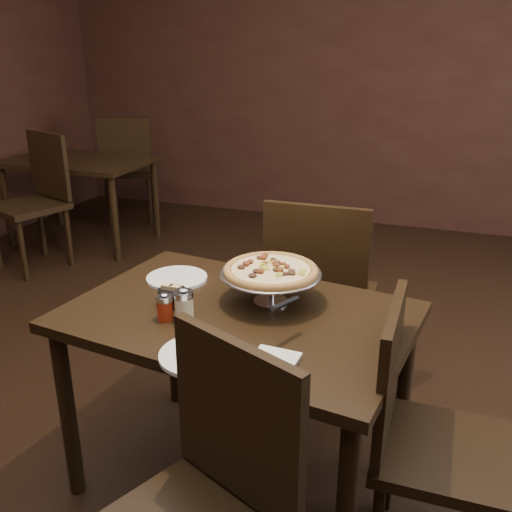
% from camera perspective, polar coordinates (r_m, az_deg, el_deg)
% --- Properties ---
extents(room, '(6.04, 7.04, 2.84)m').
position_cam_1_polar(room, '(1.94, -1.06, 13.82)').
color(room, black).
rests_on(room, ground).
extents(dining_table, '(1.28, 0.95, 0.74)m').
position_cam_1_polar(dining_table, '(2.06, -1.79, -8.04)').
color(dining_table, black).
rests_on(dining_table, ground).
extents(background_table, '(1.15, 0.76, 0.72)m').
position_cam_1_polar(background_table, '(5.01, -17.22, 8.18)').
color(background_table, black).
rests_on(background_table, ground).
extents(pizza_stand, '(0.37, 0.37, 0.15)m').
position_cam_1_polar(pizza_stand, '(2.04, 1.49, -1.49)').
color(pizza_stand, silver).
rests_on(pizza_stand, dining_table).
extents(parmesan_shaker, '(0.07, 0.07, 0.12)m').
position_cam_1_polar(parmesan_shaker, '(1.95, -7.22, -4.86)').
color(parmesan_shaker, beige).
rests_on(parmesan_shaker, dining_table).
extents(pepper_flake_shaker, '(0.06, 0.06, 0.10)m').
position_cam_1_polar(pepper_flake_shaker, '(1.97, -9.11, -5.08)').
color(pepper_flake_shaker, maroon).
rests_on(pepper_flake_shaker, dining_table).
extents(packet_caddy, '(0.10, 0.10, 0.08)m').
position_cam_1_polar(packet_caddy, '(2.07, -8.38, -4.03)').
color(packet_caddy, black).
rests_on(packet_caddy, dining_table).
extents(napkin_stack, '(0.14, 0.14, 0.01)m').
position_cam_1_polar(napkin_stack, '(1.71, 1.76, -10.48)').
color(napkin_stack, white).
rests_on(napkin_stack, dining_table).
extents(plate_left, '(0.24, 0.24, 0.01)m').
position_cam_1_polar(plate_left, '(2.30, -7.92, -2.19)').
color(plate_left, white).
rests_on(plate_left, dining_table).
extents(plate_near, '(0.26, 0.26, 0.01)m').
position_cam_1_polar(plate_near, '(1.75, -5.45, -9.81)').
color(plate_near, white).
rests_on(plate_near, dining_table).
extents(serving_spatula, '(0.15, 0.15, 0.02)m').
position_cam_1_polar(serving_spatula, '(1.80, 2.90, -4.81)').
color(serving_spatula, silver).
rests_on(serving_spatula, pizza_stand).
extents(chair_far, '(0.47, 0.47, 0.99)m').
position_cam_1_polar(chair_far, '(2.67, 6.40, -3.56)').
color(chair_far, black).
rests_on(chair_far, ground).
extents(chair_near, '(0.58, 0.58, 0.95)m').
position_cam_1_polar(chair_near, '(1.60, -5.29, -23.67)').
color(chair_near, black).
rests_on(chair_near, ground).
extents(chair_side, '(0.43, 0.43, 0.91)m').
position_cam_1_polar(chair_side, '(1.93, 16.38, -16.45)').
color(chair_side, black).
rests_on(chair_side, ground).
extents(bg_chair_far, '(0.61, 0.61, 1.00)m').
position_cam_1_polar(bg_chair_far, '(5.48, -12.65, 8.81)').
color(bg_chair_far, black).
rests_on(bg_chair_far, ground).
extents(bg_chair_near, '(0.60, 0.60, 1.00)m').
position_cam_1_polar(bg_chair_near, '(4.59, -21.09, 5.65)').
color(bg_chair_near, black).
rests_on(bg_chair_near, ground).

